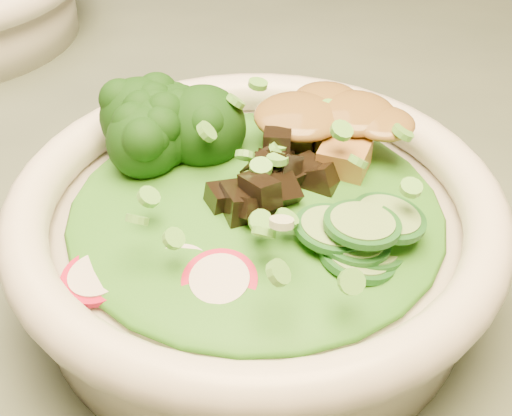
{
  "coord_description": "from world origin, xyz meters",
  "views": [
    {
      "loc": [
        -0.09,
        -0.43,
        1.08
      ],
      "look_at": [
        -0.11,
        -0.09,
        0.81
      ],
      "focal_mm": 50.0,
      "sensor_mm": 36.0,
      "label": 1
    }
  ],
  "objects": [
    {
      "name": "mushroom_heap",
      "position": [
        -0.1,
        -0.08,
        0.83
      ],
      "size": [
        0.1,
        0.1,
        0.04
      ],
      "primitive_type": null,
      "rotation": [
        0.0,
        0.0,
        -0.27
      ],
      "color": "black",
      "rests_on": "salad_bowl"
    },
    {
      "name": "salad_bowl",
      "position": [
        -0.11,
        -0.09,
        0.79
      ],
      "size": [
        0.3,
        0.3,
        0.08
      ],
      "rotation": [
        0.0,
        0.0,
        -0.27
      ],
      "color": "silver",
      "rests_on": "dining_table"
    },
    {
      "name": "lettuce_bed",
      "position": [
        -0.11,
        -0.09,
        0.82
      ],
      "size": [
        0.23,
        0.23,
        0.03
      ],
      "primitive_type": "ellipsoid",
      "color": "#175912",
      "rests_on": "salad_bowl"
    },
    {
      "name": "broccoli_florets",
      "position": [
        -0.17,
        -0.06,
        0.83
      ],
      "size": [
        0.11,
        0.1,
        0.05
      ],
      "primitive_type": null,
      "rotation": [
        0.0,
        0.0,
        -0.27
      ],
      "color": "black",
      "rests_on": "salad_bowl"
    },
    {
      "name": "cucumber_slices",
      "position": [
        -0.05,
        -0.13,
        0.83
      ],
      "size": [
        0.1,
        0.1,
        0.04
      ],
      "primitive_type": null,
      "rotation": [
        0.0,
        0.0,
        -0.27
      ],
      "color": "#86BB68",
      "rests_on": "salad_bowl"
    },
    {
      "name": "scallion_garnish",
      "position": [
        -0.11,
        -0.09,
        0.84
      ],
      "size": [
        0.21,
        0.21,
        0.03
      ],
      "primitive_type": null,
      "color": "#5DB03E",
      "rests_on": "salad_bowl"
    },
    {
      "name": "peanut_sauce",
      "position": [
        -0.07,
        -0.03,
        0.84
      ],
      "size": [
        0.08,
        0.06,
        0.02
      ],
      "primitive_type": "ellipsoid",
      "color": "brown",
      "rests_on": "tofu_cubes"
    },
    {
      "name": "radish_slices",
      "position": [
        -0.15,
        -0.16,
        0.82
      ],
      "size": [
        0.13,
        0.08,
        0.02
      ],
      "primitive_type": null,
      "rotation": [
        0.0,
        0.0,
        -0.27
      ],
      "color": "#AB0D2D",
      "rests_on": "salad_bowl"
    },
    {
      "name": "tofu_cubes",
      "position": [
        -0.07,
        -0.03,
        0.83
      ],
      "size": [
        0.11,
        0.09,
        0.04
      ],
      "primitive_type": null,
      "rotation": [
        0.0,
        0.0,
        -0.27
      ],
      "color": "#A97A38",
      "rests_on": "salad_bowl"
    },
    {
      "name": "dining_table",
      "position": [
        0.0,
        0.0,
        0.64
      ],
      "size": [
        1.2,
        0.8,
        0.75
      ],
      "color": "black",
      "rests_on": "ground"
    }
  ]
}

